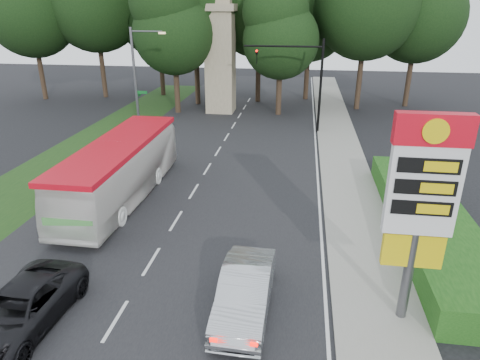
# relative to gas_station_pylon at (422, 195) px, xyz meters

# --- Properties ---
(ground) EXTENTS (120.00, 120.00, 0.00)m
(ground) POSITION_rel_gas_station_pylon_xyz_m (-9.20, -1.99, -4.45)
(ground) COLOR black
(ground) RESTS_ON ground
(road_surface) EXTENTS (14.00, 80.00, 0.02)m
(road_surface) POSITION_rel_gas_station_pylon_xyz_m (-9.20, 10.01, -4.44)
(road_surface) COLOR black
(road_surface) RESTS_ON ground
(sidewalk_right) EXTENTS (3.00, 80.00, 0.12)m
(sidewalk_right) POSITION_rel_gas_station_pylon_xyz_m (-0.70, 10.01, -4.39)
(sidewalk_right) COLOR gray
(sidewalk_right) RESTS_ON ground
(grass_verge_left) EXTENTS (5.00, 50.00, 0.02)m
(grass_verge_left) POSITION_rel_gas_station_pylon_xyz_m (-18.70, 16.01, -4.44)
(grass_verge_left) COLOR #193814
(grass_verge_left) RESTS_ON ground
(hedge) EXTENTS (3.00, 14.00, 1.20)m
(hedge) POSITION_rel_gas_station_pylon_xyz_m (2.30, 6.01, -3.85)
(hedge) COLOR #174512
(hedge) RESTS_ON ground
(gas_station_pylon) EXTENTS (2.10, 0.45, 6.85)m
(gas_station_pylon) POSITION_rel_gas_station_pylon_xyz_m (0.00, 0.00, 0.00)
(gas_station_pylon) COLOR #59595E
(gas_station_pylon) RESTS_ON ground
(traffic_signal_mast) EXTENTS (6.10, 0.35, 7.20)m
(traffic_signal_mast) POSITION_rel_gas_station_pylon_xyz_m (-3.52, 22.00, 0.22)
(traffic_signal_mast) COLOR black
(traffic_signal_mast) RESTS_ON ground
(streetlight_signs) EXTENTS (2.75, 0.98, 8.00)m
(streetlight_signs) POSITION_rel_gas_station_pylon_xyz_m (-16.19, 20.01, -0.01)
(streetlight_signs) COLOR #59595E
(streetlight_signs) RESTS_ON ground
(monument) EXTENTS (3.00, 3.00, 10.05)m
(monument) POSITION_rel_gas_station_pylon_xyz_m (-11.20, 28.01, 0.66)
(monument) COLOR gray
(monument) RESTS_ON ground
(tree_east_near) EXTENTS (8.12, 8.12, 15.95)m
(tree_east_near) POSITION_rel_gas_station_pylon_xyz_m (-3.20, 35.01, 5.23)
(tree_east_near) COLOR #2D2116
(tree_east_near) RESTS_ON ground
(tree_monument_left) EXTENTS (7.28, 7.28, 14.30)m
(tree_monument_left) POSITION_rel_gas_station_pylon_xyz_m (-15.20, 27.01, 4.23)
(tree_monument_left) COLOR #2D2116
(tree_monument_left) RESTS_ON ground
(tree_monument_right) EXTENTS (6.72, 6.72, 13.20)m
(tree_monument_right) POSITION_rel_gas_station_pylon_xyz_m (-5.70, 27.51, 3.56)
(tree_monument_right) COLOR #2D2116
(tree_monument_right) RESTS_ON ground
(transit_bus) EXTENTS (2.74, 11.09, 3.08)m
(transit_bus) POSITION_rel_gas_station_pylon_xyz_m (-12.70, 7.67, -2.91)
(transit_bus) COLOR white
(transit_bus) RESTS_ON ground
(sedan_silver) EXTENTS (1.70, 4.70, 1.54)m
(sedan_silver) POSITION_rel_gas_station_pylon_xyz_m (-5.11, -0.37, -3.68)
(sedan_silver) COLOR #B1B4B9
(sedan_silver) RESTS_ON ground
(suv_charcoal) EXTENTS (2.50, 5.07, 1.38)m
(suv_charcoal) POSITION_rel_gas_station_pylon_xyz_m (-12.00, -2.15, -3.76)
(suv_charcoal) COLOR black
(suv_charcoal) RESTS_ON ground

